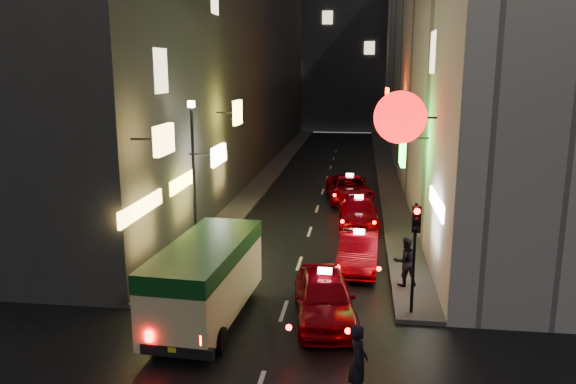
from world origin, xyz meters
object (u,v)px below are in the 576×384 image
at_px(minibus, 206,273).
at_px(lamp_post, 194,169).
at_px(taxi_near, 324,293).
at_px(pedestrian_crossing, 358,358).
at_px(traffic_light, 415,235).

xyz_separation_m(minibus, lamp_post, (-1.98, 5.55, 2.15)).
xyz_separation_m(minibus, taxi_near, (3.54, 0.56, -0.70)).
relative_size(minibus, pedestrian_crossing, 2.80).
height_order(taxi_near, lamp_post, lamp_post).
relative_size(taxi_near, lamp_post, 0.93).
bearing_deg(traffic_light, lamp_post, 151.09).
bearing_deg(traffic_light, taxi_near, -170.33).
bearing_deg(minibus, pedestrian_crossing, -38.03).
relative_size(minibus, lamp_post, 0.95).
relative_size(minibus, taxi_near, 1.02).
xyz_separation_m(minibus, pedestrian_crossing, (4.60, -3.59, -0.52)).
xyz_separation_m(traffic_light, lamp_post, (-8.20, 4.53, 1.04)).
height_order(minibus, pedestrian_crossing, minibus).
relative_size(traffic_light, lamp_post, 0.56).
bearing_deg(pedestrian_crossing, lamp_post, 35.03).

